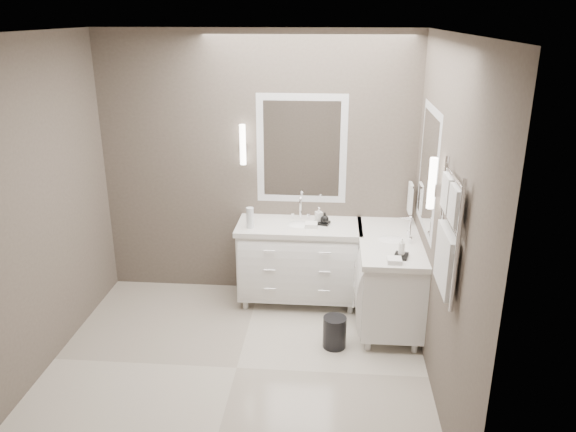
# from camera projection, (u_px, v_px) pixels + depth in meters

# --- Properties ---
(floor) EXTENTS (3.20, 3.00, 0.01)m
(floor) POSITION_uv_depth(u_px,v_px,m) (237.00, 368.00, 4.75)
(floor) COLOR beige
(floor) RESTS_ON ground
(ceiling) EXTENTS (3.20, 3.00, 0.01)m
(ceiling) POSITION_uv_depth(u_px,v_px,m) (224.00, 32.00, 3.82)
(ceiling) COLOR white
(ceiling) RESTS_ON wall_back
(wall_back) EXTENTS (3.20, 0.01, 2.70)m
(wall_back) POSITION_uv_depth(u_px,v_px,m) (257.00, 167.00, 5.69)
(wall_back) COLOR #554C44
(wall_back) RESTS_ON floor
(wall_front) EXTENTS (3.20, 0.01, 2.70)m
(wall_front) POSITION_uv_depth(u_px,v_px,m) (179.00, 319.00, 2.87)
(wall_front) COLOR #554C44
(wall_front) RESTS_ON floor
(wall_left) EXTENTS (0.01, 3.00, 2.70)m
(wall_left) POSITION_uv_depth(u_px,v_px,m) (30.00, 213.00, 4.41)
(wall_left) COLOR #554C44
(wall_left) RESTS_ON floor
(wall_right) EXTENTS (0.01, 3.00, 2.70)m
(wall_right) POSITION_uv_depth(u_px,v_px,m) (445.00, 224.00, 4.16)
(wall_right) COLOR #554C44
(wall_right) RESTS_ON floor
(vanity_back) EXTENTS (1.24, 0.59, 0.97)m
(vanity_back) POSITION_uv_depth(u_px,v_px,m) (299.00, 258.00, 5.69)
(vanity_back) COLOR white
(vanity_back) RESTS_ON floor
(vanity_right) EXTENTS (0.59, 1.24, 0.97)m
(vanity_right) POSITION_uv_depth(u_px,v_px,m) (389.00, 275.00, 5.32)
(vanity_right) COLOR white
(vanity_right) RESTS_ON floor
(mirror_back) EXTENTS (0.90, 0.02, 1.10)m
(mirror_back) POSITION_uv_depth(u_px,v_px,m) (302.00, 149.00, 5.58)
(mirror_back) COLOR white
(mirror_back) RESTS_ON wall_back
(mirror_right) EXTENTS (0.02, 0.90, 1.10)m
(mirror_right) POSITION_uv_depth(u_px,v_px,m) (428.00, 170.00, 4.84)
(mirror_right) COLOR white
(mirror_right) RESTS_ON wall_right
(sconce_back) EXTENTS (0.06, 0.06, 0.40)m
(sconce_back) POSITION_uv_depth(u_px,v_px,m) (243.00, 145.00, 5.55)
(sconce_back) COLOR white
(sconce_back) RESTS_ON wall_back
(sconce_right) EXTENTS (0.06, 0.06, 0.40)m
(sconce_right) POSITION_uv_depth(u_px,v_px,m) (432.00, 184.00, 4.29)
(sconce_right) COLOR white
(sconce_right) RESTS_ON wall_right
(towel_bar_corner) EXTENTS (0.03, 0.22, 0.30)m
(towel_bar_corner) POSITION_uv_depth(u_px,v_px,m) (410.00, 197.00, 5.52)
(towel_bar_corner) COLOR white
(towel_bar_corner) RESTS_ON wall_right
(towel_ladder) EXTENTS (0.06, 0.58, 0.90)m
(towel_ladder) POSITION_uv_depth(u_px,v_px,m) (448.00, 239.00, 3.78)
(towel_ladder) COLOR white
(towel_ladder) RESTS_ON wall_right
(waste_bin) EXTENTS (0.25, 0.25, 0.29)m
(waste_bin) POSITION_uv_depth(u_px,v_px,m) (335.00, 332.00, 5.00)
(waste_bin) COLOR black
(waste_bin) RESTS_ON floor
(amenity_tray_back) EXTENTS (0.18, 0.15, 0.02)m
(amenity_tray_back) POSITION_uv_depth(u_px,v_px,m) (322.00, 223.00, 5.58)
(amenity_tray_back) COLOR black
(amenity_tray_back) RESTS_ON vanity_back
(amenity_tray_right) EXTENTS (0.15, 0.17, 0.02)m
(amenity_tray_right) POSITION_uv_depth(u_px,v_px,m) (401.00, 256.00, 4.82)
(amenity_tray_right) COLOR black
(amenity_tray_right) RESTS_ON vanity_right
(water_bottle) EXTENTS (0.08, 0.08, 0.21)m
(water_bottle) POSITION_uv_depth(u_px,v_px,m) (250.00, 218.00, 5.45)
(water_bottle) COLOR silver
(water_bottle) RESTS_ON vanity_back
(soap_bottle_a) EXTENTS (0.08, 0.08, 0.14)m
(soap_bottle_a) POSITION_uv_depth(u_px,v_px,m) (319.00, 214.00, 5.57)
(soap_bottle_a) COLOR white
(soap_bottle_a) RESTS_ON amenity_tray_back
(soap_bottle_b) EXTENTS (0.10, 0.10, 0.11)m
(soap_bottle_b) POSITION_uv_depth(u_px,v_px,m) (325.00, 218.00, 5.53)
(soap_bottle_b) COLOR black
(soap_bottle_b) RESTS_ON amenity_tray_back
(soap_bottle_c) EXTENTS (0.07, 0.07, 0.16)m
(soap_bottle_c) POSITION_uv_depth(u_px,v_px,m) (402.00, 246.00, 4.79)
(soap_bottle_c) COLOR white
(soap_bottle_c) RESTS_ON amenity_tray_right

